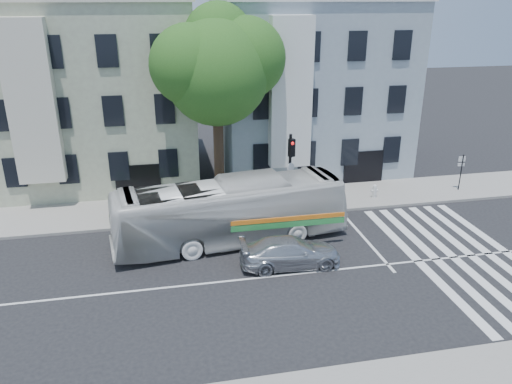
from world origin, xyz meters
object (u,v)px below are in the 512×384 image
object	(u,v)px
bus	(231,212)
sedan	(290,252)
fire_hydrant	(374,191)
traffic_signal	(290,165)

from	to	relation	value
bus	sedan	xyz separation A→B (m)	(2.25, -2.85, -0.93)
bus	sedan	distance (m)	3.75
bus	fire_hydrant	distance (m)	9.94
fire_hydrant	bus	bearing A→B (deg)	-157.90
bus	traffic_signal	world-z (taller)	traffic_signal
traffic_signal	sedan	bearing A→B (deg)	-127.97
bus	sedan	bearing A→B (deg)	-149.42
bus	fire_hydrant	world-z (taller)	bus
bus	fire_hydrant	bearing A→B (deg)	-75.65
fire_hydrant	traffic_signal	bearing A→B (deg)	-165.59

